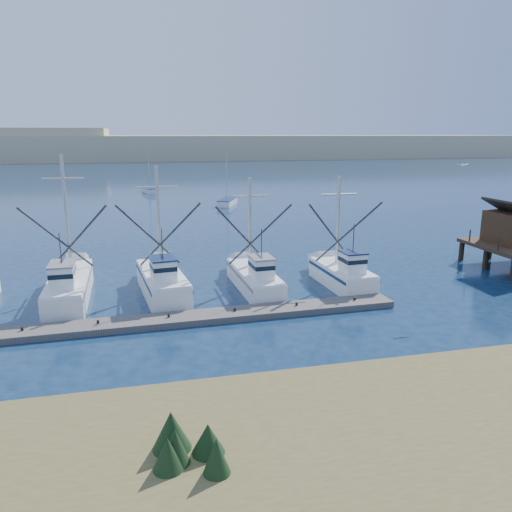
% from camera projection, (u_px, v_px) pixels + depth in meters
% --- Properties ---
extents(ground, '(500.00, 500.00, 0.00)m').
position_uv_depth(ground, '(326.00, 349.00, 26.05)').
color(ground, '#0C2237').
rests_on(ground, ground).
extents(shore_bank, '(40.00, 10.00, 1.60)m').
position_uv_depth(shore_bank, '(196.00, 489.00, 14.60)').
color(shore_bank, '#4C422D').
rests_on(shore_bank, ground).
extents(floating_dock, '(28.69, 2.64, 0.38)m').
position_uv_depth(floating_dock, '(169.00, 320.00, 29.50)').
color(floating_dock, '#5D5954').
rests_on(floating_dock, ground).
extents(dune_ridge, '(360.00, 60.00, 10.00)m').
position_uv_depth(dune_ridge, '(155.00, 147.00, 223.12)').
color(dune_ridge, tan).
rests_on(dune_ridge, ground).
extents(trawler_fleet, '(28.44, 9.45, 9.63)m').
position_uv_depth(trawler_fleet, '(149.00, 284.00, 33.86)').
color(trawler_fleet, white).
rests_on(trawler_fleet, ground).
extents(sailboat_near, '(4.11, 6.31, 8.10)m').
position_uv_depth(sailboat_near, '(227.00, 202.00, 78.22)').
color(sailboat_near, white).
rests_on(sailboat_near, ground).
extents(sailboat_far, '(2.67, 5.44, 8.10)m').
position_uv_depth(sailboat_far, '(150.00, 190.00, 94.30)').
color(sailboat_far, white).
rests_on(sailboat_far, ground).
extents(flying_gull, '(0.97, 0.18, 0.18)m').
position_uv_depth(flying_gull, '(462.00, 165.00, 33.85)').
color(flying_gull, white).
rests_on(flying_gull, ground).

